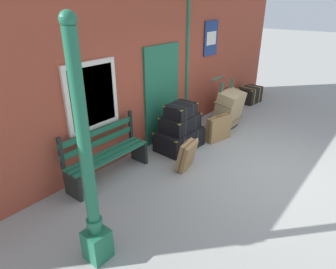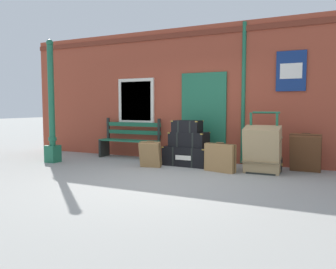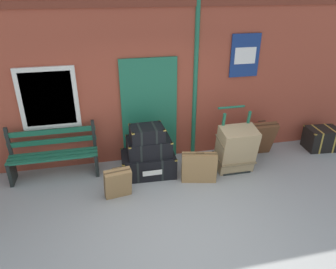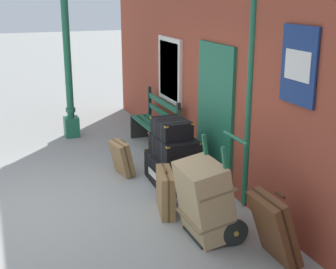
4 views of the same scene
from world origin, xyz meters
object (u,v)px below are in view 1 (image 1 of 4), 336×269
lamp_post (89,184)px  platform_bench (106,154)px  steamer_trunk_top (181,110)px  steamer_trunk_base (179,139)px  suitcase_brown (187,156)px  steamer_trunk_middle (180,122)px  large_brown_trunk (229,109)px  porters_trolley (222,115)px  suitcase_olive (226,101)px  corner_trunk (250,95)px  suitcase_tan (219,128)px

lamp_post → platform_bench: size_ratio=1.78×
steamer_trunk_top → steamer_trunk_base: bearing=67.6°
platform_bench → steamer_trunk_top: bearing=-11.8°
suitcase_brown → platform_bench: bearing=139.0°
steamer_trunk_middle → large_brown_trunk: (1.64, -0.27, -0.11)m
porters_trolley → suitcase_brown: porters_trolley is taller
large_brown_trunk → lamp_post: bearing=-171.1°
steamer_trunk_middle → steamer_trunk_top: bearing=-136.5°
steamer_trunk_top → suitcase_brown: 1.04m
lamp_post → suitcase_brown: lamp_post is taller
large_brown_trunk → suitcase_brown: size_ratio=1.64×
large_brown_trunk → suitcase_brown: 2.32m
lamp_post → large_brown_trunk: 4.79m
platform_bench → suitcase_olive: platform_bench is taller
steamer_trunk_base → porters_trolley: bearing=-3.3°
porters_trolley → suitcase_olive: (0.76, 0.29, 0.12)m
steamer_trunk_top → suitcase_olive: 2.49m
steamer_trunk_middle → corner_trunk: bearing=2.3°
steamer_trunk_base → suitcase_tan: size_ratio=1.57×
steamer_trunk_top → porters_trolley: bearing=-2.2°
large_brown_trunk → corner_trunk: (2.24, 0.43, -0.23)m
steamer_trunk_base → porters_trolley: size_ratio=0.86×
corner_trunk → suitcase_tan: bearing=-168.5°
suitcase_olive → suitcase_brown: bearing=-164.9°
large_brown_trunk → suitcase_olive: large_brown_trunk is taller
suitcase_brown → suitcase_olive: (3.04, 0.82, 0.11)m
steamer_trunk_middle → suitcase_tan: 1.01m
steamer_trunk_base → steamer_trunk_top: steamer_trunk_top is taller
steamer_trunk_top → large_brown_trunk: bearing=-8.0°
porters_trolley → steamer_trunk_top: bearing=177.8°
lamp_post → corner_trunk: size_ratio=3.88×
steamer_trunk_top → lamp_post: bearing=-162.1°
steamer_trunk_top → steamer_trunk_middle: bearing=43.5°
steamer_trunk_top → suitcase_olive: size_ratio=0.80×
suitcase_tan → platform_bench: bearing=163.1°
corner_trunk → suitcase_olive: bearing=178.6°
suitcase_tan → porters_trolley: bearing=24.7°
large_brown_trunk → suitcase_tan: large_brown_trunk is taller
suitcase_tan → suitcase_olive: size_ratio=0.84×
lamp_post → corner_trunk: bearing=9.5°
steamer_trunk_base → large_brown_trunk: large_brown_trunk is taller
suitcase_tan → lamp_post: bearing=-172.0°
platform_bench → corner_trunk: bearing=-1.7°
porters_trolley → steamer_trunk_base: bearing=176.7°
large_brown_trunk → suitcase_olive: size_ratio=1.20×
suitcase_tan → steamer_trunk_base: bearing=152.2°
platform_bench → suitcase_olive: bearing=-1.8°
large_brown_trunk → porters_trolley: bearing=90.0°
porters_trolley → suitcase_olive: 0.82m
suitcase_olive → corner_trunk: 1.49m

